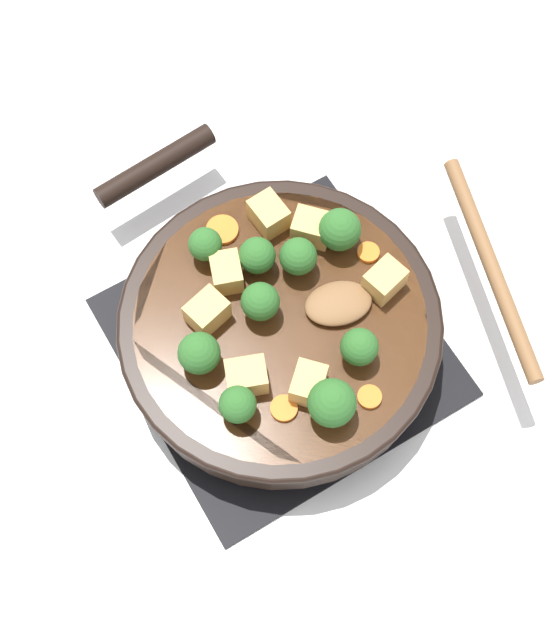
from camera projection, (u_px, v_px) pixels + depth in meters
name	position (u px, v px, depth m)	size (l,w,h in m)	color
ground_plane	(280.00, 347.00, 0.95)	(2.40, 2.40, 0.00)	white
front_burner_grate	(280.00, 343.00, 0.94)	(0.31, 0.31, 0.03)	black
skillet_pan	(279.00, 327.00, 0.90)	(0.33, 0.41, 0.05)	black
wooden_spoon	(429.00, 282.00, 0.89)	(0.24, 0.25, 0.02)	brown
tofu_cube_center_large	(246.00, 377.00, 0.84)	(0.04, 0.03, 0.03)	tan
tofu_cube_near_handle	(226.00, 273.00, 0.89)	(0.04, 0.03, 0.03)	tan
tofu_cube_east_chunk	(269.00, 214.00, 0.91)	(0.04, 0.03, 0.03)	tan
tofu_cube_west_chunk	(207.00, 312.00, 0.87)	(0.04, 0.03, 0.03)	tan
tofu_cube_back_piece	(385.00, 280.00, 0.88)	(0.04, 0.03, 0.03)	tan
tofu_cube_front_piece	(308.00, 384.00, 0.84)	(0.04, 0.03, 0.03)	tan
tofu_cube_mid_small	(312.00, 228.00, 0.91)	(0.04, 0.03, 0.03)	tan
broccoli_floret_near_spoon	(205.00, 245.00, 0.89)	(0.03, 0.03, 0.04)	#709956
broccoli_floret_center_top	(238.00, 405.00, 0.82)	(0.04, 0.04, 0.04)	#709956
broccoli_floret_east_rim	(298.00, 257.00, 0.88)	(0.04, 0.04, 0.05)	#709956
broccoli_floret_west_rim	(198.00, 351.00, 0.84)	(0.04, 0.04, 0.05)	#709956
broccoli_floret_north_edge	(332.00, 403.00, 0.82)	(0.05, 0.05, 0.05)	#709956
broccoli_floret_south_cluster	(257.00, 256.00, 0.88)	(0.04, 0.04, 0.04)	#709956
broccoli_floret_mid_floret	(359.00, 347.00, 0.84)	(0.04, 0.04, 0.04)	#709956
broccoli_floret_small_inner	(340.00, 230.00, 0.89)	(0.04, 0.04, 0.05)	#709956
broccoli_floret_tall_stem	(260.00, 302.00, 0.86)	(0.04, 0.04, 0.05)	#709956
carrot_slice_orange_thin	(223.00, 230.00, 0.92)	(0.03, 0.03, 0.01)	orange
carrot_slice_near_center	(284.00, 408.00, 0.84)	(0.03, 0.03, 0.01)	orange
carrot_slice_edge_slice	(369.00, 397.00, 0.85)	(0.02, 0.02, 0.01)	orange
carrot_slice_under_broccoli	(368.00, 252.00, 0.91)	(0.02, 0.02, 0.01)	orange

